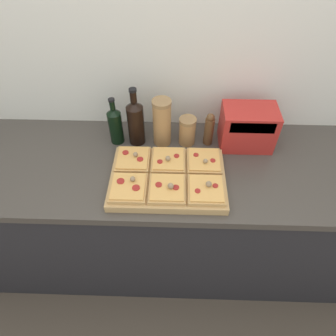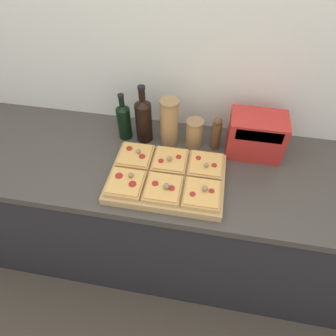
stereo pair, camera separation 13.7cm
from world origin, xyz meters
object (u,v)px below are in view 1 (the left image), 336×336
grain_jar_tall (162,122)px  toaster_oven (248,127)px  wine_bottle (136,122)px  pepper_mill (209,129)px  grain_jar_short (187,131)px  cutting_board (168,179)px  olive_oil_bottle (115,125)px

grain_jar_tall → toaster_oven: grain_jar_tall is taller
wine_bottle → pepper_mill: bearing=0.0°
wine_bottle → grain_jar_short: size_ratio=2.08×
cutting_board → wine_bottle: size_ratio=1.66×
grain_jar_short → toaster_oven: bearing=-0.2°
cutting_board → grain_jar_tall: bearing=97.8°
olive_oil_bottle → grain_jar_tall: (0.24, 0.00, 0.02)m
cutting_board → pepper_mill: 0.35m
olive_oil_bottle → toaster_oven: (0.66, -0.00, 0.00)m
toaster_oven → wine_bottle: bearing=179.9°
cutting_board → wine_bottle: 0.34m
wine_bottle → grain_jar_tall: 0.13m
toaster_oven → pepper_mill: bearing=179.7°
olive_oil_bottle → grain_jar_tall: size_ratio=1.02×
cutting_board → wine_bottle: bearing=121.5°
cutting_board → grain_jar_tall: grain_jar_tall is taller
grain_jar_tall → pepper_mill: (0.24, 0.00, -0.04)m
pepper_mill → wine_bottle: bearing=180.0°
wine_bottle → pepper_mill: size_ratio=1.71×
wine_bottle → grain_jar_tall: size_ratio=1.24×
wine_bottle → grain_jar_tall: wine_bottle is taller
pepper_mill → toaster_oven: bearing=-0.3°
olive_oil_bottle → grain_jar_tall: bearing=0.0°
cutting_board → wine_bottle: wine_bottle is taller
olive_oil_bottle → pepper_mill: bearing=0.0°
grain_jar_short → cutting_board: bearing=-108.3°
olive_oil_bottle → grain_jar_short: bearing=0.0°
cutting_board → grain_jar_short: size_ratio=3.44×
grain_jar_short → olive_oil_bottle: bearing=-180.0°
olive_oil_bottle → pepper_mill: olive_oil_bottle is taller
cutting_board → olive_oil_bottle: size_ratio=2.01×
pepper_mill → grain_jar_short: bearing=180.0°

